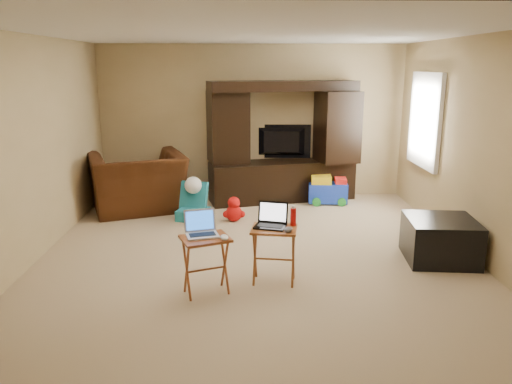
{
  "coord_description": "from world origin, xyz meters",
  "views": [
    {
      "loc": [
        -0.13,
        -5.55,
        2.17
      ],
      "look_at": [
        0.0,
        -0.2,
        0.8
      ],
      "focal_mm": 35.0,
      "sensor_mm": 36.0,
      "label": 1
    }
  ],
  "objects_px": {
    "plush_toy": "(234,209)",
    "laptop_right": "(270,216)",
    "child_rocker": "(193,201)",
    "mouse_right": "(288,229)",
    "entertainment_center": "(283,142)",
    "laptop_left": "(202,224)",
    "ottoman": "(440,240)",
    "mouse_left": "(224,237)",
    "water_bottle": "(293,217)",
    "tray_table_left": "(206,266)",
    "television": "(281,142)",
    "push_toy": "(328,189)",
    "tray_table_right": "(274,255)",
    "recliner": "(138,183)"
  },
  "relations": [
    {
      "from": "child_rocker",
      "to": "laptop_right",
      "type": "bearing_deg",
      "value": -48.0
    },
    {
      "from": "entertainment_center",
      "to": "laptop_left",
      "type": "xyz_separation_m",
      "value": [
        -1.02,
        -3.45,
        -0.27
      ]
    },
    {
      "from": "ottoman",
      "to": "tray_table_left",
      "type": "xyz_separation_m",
      "value": [
        -2.6,
        -0.81,
        0.05
      ]
    },
    {
      "from": "laptop_right",
      "to": "television",
      "type": "bearing_deg",
      "value": 100.28
    },
    {
      "from": "plush_toy",
      "to": "laptop_right",
      "type": "xyz_separation_m",
      "value": [
        0.41,
        -2.06,
        0.52
      ]
    },
    {
      "from": "water_bottle",
      "to": "mouse_left",
      "type": "bearing_deg",
      "value": -150.6
    },
    {
      "from": "plush_toy",
      "to": "water_bottle",
      "type": "height_order",
      "value": "water_bottle"
    },
    {
      "from": "laptop_left",
      "to": "mouse_left",
      "type": "bearing_deg",
      "value": -40.13
    },
    {
      "from": "television",
      "to": "child_rocker",
      "type": "distance_m",
      "value": 1.99
    },
    {
      "from": "push_toy",
      "to": "mouse_right",
      "type": "height_order",
      "value": "mouse_right"
    },
    {
      "from": "tray_table_left",
      "to": "laptop_left",
      "type": "bearing_deg",
      "value": 113.55
    },
    {
      "from": "tray_table_right",
      "to": "child_rocker",
      "type": "bearing_deg",
      "value": 124.29
    },
    {
      "from": "ottoman",
      "to": "mouse_right",
      "type": "distance_m",
      "value": 1.96
    },
    {
      "from": "entertainment_center",
      "to": "laptop_left",
      "type": "relative_size",
      "value": 7.83
    },
    {
      "from": "television",
      "to": "tray_table_left",
      "type": "bearing_deg",
      "value": 78.8
    },
    {
      "from": "mouse_right",
      "to": "child_rocker",
      "type": "bearing_deg",
      "value": 116.93
    },
    {
      "from": "laptop_right",
      "to": "mouse_right",
      "type": "relative_size",
      "value": 2.58
    },
    {
      "from": "tray_table_left",
      "to": "mouse_right",
      "type": "relative_size",
      "value": 4.84
    },
    {
      "from": "plush_toy",
      "to": "tray_table_right",
      "type": "xyz_separation_m",
      "value": [
        0.45,
        -2.08,
        0.11
      ]
    },
    {
      "from": "television",
      "to": "water_bottle",
      "type": "height_order",
      "value": "television"
    },
    {
      "from": "entertainment_center",
      "to": "tray_table_left",
      "type": "height_order",
      "value": "entertainment_center"
    },
    {
      "from": "push_toy",
      "to": "laptop_right",
      "type": "xyz_separation_m",
      "value": [
        -1.08,
        -2.98,
        0.47
      ]
    },
    {
      "from": "plush_toy",
      "to": "push_toy",
      "type": "xyz_separation_m",
      "value": [
        1.49,
        0.92,
        0.05
      ]
    },
    {
      "from": "laptop_left",
      "to": "laptop_right",
      "type": "height_order",
      "value": "laptop_right"
    },
    {
      "from": "push_toy",
      "to": "entertainment_center",
      "type": "bearing_deg",
      "value": 166.07
    },
    {
      "from": "plush_toy",
      "to": "laptop_right",
      "type": "distance_m",
      "value": 2.16
    },
    {
      "from": "laptop_right",
      "to": "mouse_left",
      "type": "bearing_deg",
      "value": -127.71
    },
    {
      "from": "plush_toy",
      "to": "laptop_right",
      "type": "bearing_deg",
      "value": -78.79
    },
    {
      "from": "television",
      "to": "mouse_right",
      "type": "xyz_separation_m",
      "value": [
        -0.19,
        -3.6,
        -0.31
      ]
    },
    {
      "from": "plush_toy",
      "to": "laptop_left",
      "type": "bearing_deg",
      "value": -96.34
    },
    {
      "from": "entertainment_center",
      "to": "recliner",
      "type": "relative_size",
      "value": 1.75
    },
    {
      "from": "ottoman",
      "to": "water_bottle",
      "type": "distance_m",
      "value": 1.85
    },
    {
      "from": "plush_toy",
      "to": "water_bottle",
      "type": "bearing_deg",
      "value": -72.13
    },
    {
      "from": "plush_toy",
      "to": "mouse_right",
      "type": "bearing_deg",
      "value": -75.27
    },
    {
      "from": "child_rocker",
      "to": "tray_table_left",
      "type": "xyz_separation_m",
      "value": [
        0.37,
        -2.42,
        0.02
      ]
    },
    {
      "from": "tray_table_left",
      "to": "laptop_left",
      "type": "xyz_separation_m",
      "value": [
        -0.03,
        0.03,
        0.41
      ]
    },
    {
      "from": "television",
      "to": "recliner",
      "type": "bearing_deg",
      "value": 23.74
    },
    {
      "from": "child_rocker",
      "to": "mouse_right",
      "type": "bearing_deg",
      "value": -45.87
    },
    {
      "from": "laptop_right",
      "to": "mouse_left",
      "type": "height_order",
      "value": "laptop_right"
    },
    {
      "from": "child_rocker",
      "to": "plush_toy",
      "type": "xyz_separation_m",
      "value": [
        0.59,
        -0.1,
        -0.09
      ]
    },
    {
      "from": "child_rocker",
      "to": "ottoman",
      "type": "height_order",
      "value": "child_rocker"
    },
    {
      "from": "plush_toy",
      "to": "mouse_left",
      "type": "bearing_deg",
      "value": -90.95
    },
    {
      "from": "plush_toy",
      "to": "television",
      "type": "bearing_deg",
      "value": 61.19
    },
    {
      "from": "tray_table_left",
      "to": "tray_table_right",
      "type": "xyz_separation_m",
      "value": [
        0.67,
        0.24,
        0.01
      ]
    },
    {
      "from": "entertainment_center",
      "to": "ottoman",
      "type": "height_order",
      "value": "entertainment_center"
    },
    {
      "from": "plush_toy",
      "to": "tray_table_right",
      "type": "relative_size",
      "value": 0.62
    },
    {
      "from": "tray_table_left",
      "to": "laptop_right",
      "type": "bearing_deg",
      "value": 0.56
    },
    {
      "from": "recliner",
      "to": "push_toy",
      "type": "xyz_separation_m",
      "value": [
        2.96,
        0.34,
        -0.2
      ]
    },
    {
      "from": "child_rocker",
      "to": "laptop_left",
      "type": "xyz_separation_m",
      "value": [
        0.34,
        -2.39,
        0.43
      ]
    },
    {
      "from": "entertainment_center",
      "to": "laptop_right",
      "type": "xyz_separation_m",
      "value": [
        -0.36,
        -3.23,
        -0.26
      ]
    }
  ]
}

